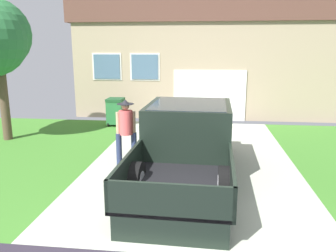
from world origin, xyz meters
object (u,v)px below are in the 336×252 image
Objects in this scene: pickup_truck at (188,142)px; house_with_garage at (203,57)px; person_with_hat at (126,129)px; wheeled_trash_bin at (116,111)px; handbag at (132,168)px.

house_with_garage is at bearing 90.39° from pickup_truck.
house_with_garage reaches higher than pickup_truck.
person_with_hat is at bearing -100.67° from house_with_garage.
pickup_truck is 9.05m from house_with_garage.
wheeled_trash_bin is at bearing 86.98° from person_with_hat.
pickup_truck is at bearing 12.70° from handbag.
pickup_truck is 5.21× the size of wheeled_trash_bin.
handbag is 5.33m from wheeled_trash_bin.
house_with_garage reaches higher than handbag.
person_with_hat is (-1.50, -0.01, 0.28)m from pickup_truck.
house_with_garage is at bearing 58.08° from person_with_hat.
pickup_truck is at bearing -20.88° from person_with_hat.
person_with_hat is 5.00m from wheeled_trash_bin.
person_with_hat is at bearing -178.10° from pickup_truck.
house_with_garage is (0.18, 8.87, 1.78)m from pickup_truck.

